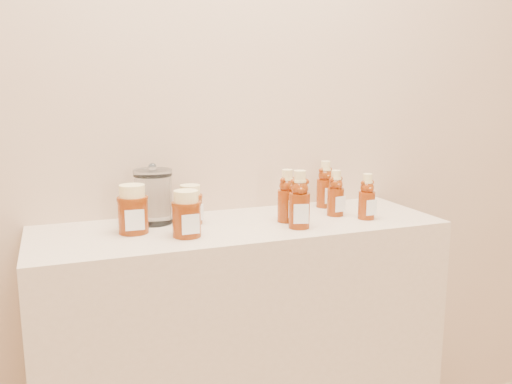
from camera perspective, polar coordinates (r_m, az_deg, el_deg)
name	(u,v)px	position (r m, az deg, el deg)	size (l,w,h in m)	color
wall_back	(219,70)	(1.74, -3.89, 12.67)	(3.50, 0.02, 2.70)	tan
display_table	(242,364)	(1.77, -1.52, -17.66)	(1.20, 0.40, 0.90)	#CAB294
bear_bottle_back_left	(287,192)	(1.62, 3.29, -0.04)	(0.06, 0.06, 0.18)	#652108
bear_bottle_back_mid	(336,190)	(1.71, 8.39, 0.20)	(0.06, 0.06, 0.16)	#652108
bear_bottle_back_right	(325,181)	(1.83, 7.29, 1.13)	(0.06, 0.06, 0.18)	#652108
bear_bottle_front_left	(300,196)	(1.55, 4.60, -0.39)	(0.06, 0.06, 0.19)	#652108
bear_bottle_front_right	(367,194)	(1.68, 11.60, -0.16)	(0.05, 0.05, 0.16)	#652108
honey_jar_left	(133,209)	(1.53, -12.84, -1.76)	(0.09, 0.09, 0.14)	#652108
honey_jar_back	(190,204)	(1.61, -6.94, -1.31)	(0.07, 0.07, 0.12)	#652108
honey_jar_front	(186,214)	(1.47, -7.34, -2.28)	(0.08, 0.08, 0.13)	#652108
glass_canister	(153,194)	(1.62, -10.74, -0.24)	(0.11, 0.11, 0.18)	white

